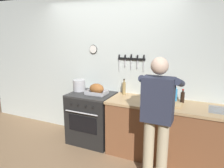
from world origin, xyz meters
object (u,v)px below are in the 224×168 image
(person_cook, at_px, (158,113))
(cutting_board, at_px, (169,104))
(bottle_dish_soap, at_px, (175,95))
(bottle_hot_sauce, at_px, (166,96))
(bottle_soy_sauce, at_px, (182,97))
(bottle_vinegar, at_px, (124,88))
(stock_pot, at_px, (79,85))
(roasting_pan, at_px, (97,89))
(bottle_wine_red, at_px, (161,93))
(stove, at_px, (92,118))

(person_cook, distance_m, cutting_board, 0.57)
(person_cook, bearing_deg, bottle_dish_soap, 3.98)
(bottle_hot_sauce, bearing_deg, bottle_soy_sauce, -4.79)
(bottle_vinegar, bearing_deg, bottle_hot_sauce, -1.50)
(stock_pot, distance_m, bottle_hot_sauce, 1.56)
(roasting_pan, xyz_separation_m, stock_pot, (-0.40, 0.08, 0.01))
(bottle_soy_sauce, distance_m, bottle_dish_soap, 0.12)
(cutting_board, relative_size, bottle_dish_soap, 1.48)
(bottle_soy_sauce, bearing_deg, stock_pot, -177.71)
(bottle_hot_sauce, bearing_deg, bottle_wine_red, -129.29)
(cutting_board, relative_size, bottle_hot_sauce, 2.29)
(person_cook, distance_m, bottle_soy_sauce, 0.78)
(roasting_pan, xyz_separation_m, bottle_soy_sauce, (1.40, 0.15, 0.00))
(bottle_vinegar, distance_m, bottle_dish_soap, 0.86)
(person_cook, height_order, bottle_wine_red, person_cook)
(cutting_board, xyz_separation_m, bottle_hot_sauce, (-0.09, 0.21, 0.05))
(stock_pot, bearing_deg, bottle_soy_sauce, 2.29)
(roasting_pan, relative_size, bottle_wine_red, 1.17)
(bottle_wine_red, distance_m, bottle_soy_sauce, 0.33)
(person_cook, xyz_separation_m, bottle_wine_red, (-0.11, 0.68, 0.07))
(stock_pot, bearing_deg, person_cook, -22.95)
(cutting_board, bearing_deg, person_cook, -94.49)
(cutting_board, height_order, bottle_vinegar, bottle_vinegar)
(roasting_pan, distance_m, stock_pot, 0.41)
(stock_pot, distance_m, bottle_wine_red, 1.49)
(bottle_vinegar, bearing_deg, stove, -160.64)
(bottle_wine_red, height_order, bottle_vinegar, bottle_wine_red)
(bottle_wine_red, bearing_deg, bottle_hot_sauce, 50.71)
(stock_pot, distance_m, bottle_soy_sauce, 1.81)
(roasting_pan, relative_size, bottle_vinegar, 1.30)
(stove, bearing_deg, bottle_soy_sauce, 5.68)
(bottle_vinegar, xyz_separation_m, bottle_dish_soap, (0.86, -0.00, -0.01))
(roasting_pan, bearing_deg, stove, -179.42)
(cutting_board, relative_size, bottle_soy_sauce, 1.71)
(stove, xyz_separation_m, roasting_pan, (0.11, 0.00, 0.54))
(bottle_dish_soap, bearing_deg, bottle_wine_red, -153.33)
(bottle_soy_sauce, bearing_deg, cutting_board, -131.01)
(stock_pot, bearing_deg, roasting_pan, -10.70)
(bottle_wine_red, xyz_separation_m, bottle_hot_sauce, (0.07, 0.09, -0.06))
(stove, bearing_deg, person_cook, -24.72)
(bottle_soy_sauce, relative_size, bottle_hot_sauce, 1.34)
(stock_pot, xyz_separation_m, bottle_soy_sauce, (1.81, 0.07, -0.01))
(bottle_wine_red, bearing_deg, roasting_pan, -175.56)
(stove, relative_size, bottle_wine_red, 2.98)
(roasting_pan, bearing_deg, bottle_vinegar, 23.58)
(bottle_dish_soap, height_order, bottle_hot_sauce, bottle_dish_soap)
(stove, height_order, bottle_wine_red, bottle_wine_red)
(roasting_pan, distance_m, bottle_vinegar, 0.47)
(roasting_pan, bearing_deg, stock_pot, 169.30)
(cutting_board, bearing_deg, stock_pot, 176.03)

